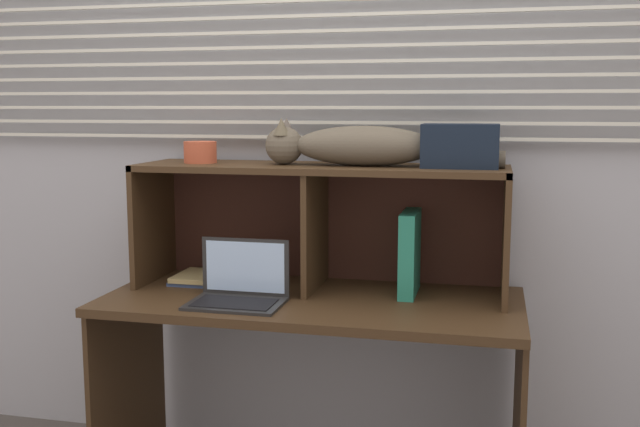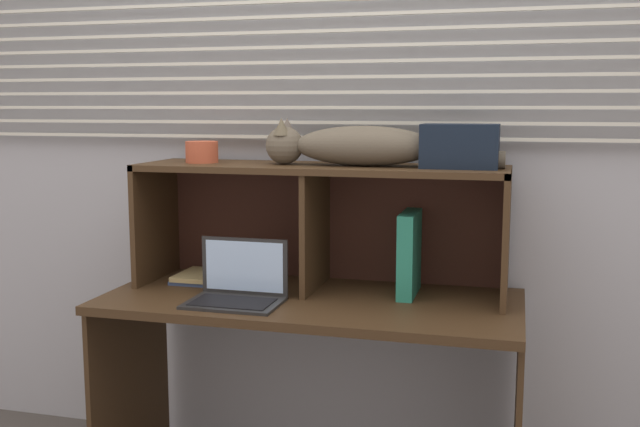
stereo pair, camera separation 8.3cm
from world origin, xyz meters
name	(u,v)px [view 2 (the right image)]	position (x,y,z in m)	size (l,w,h in m)	color
back_panel_with_blinds	(336,131)	(0.00, 0.55, 1.26)	(4.40, 0.08, 2.50)	#A9ACB4
desk	(311,336)	(0.00, 0.20, 0.57)	(1.41, 0.62, 0.71)	#3E2A18
hutch_shelf_unit	(322,202)	(0.00, 0.36, 1.01)	(1.29, 0.36, 0.44)	#3E2A18
cat	(355,146)	(0.12, 0.32, 1.21)	(0.82, 0.17, 0.16)	brown
laptop	(238,289)	(-0.22, 0.08, 0.75)	(0.31, 0.21, 0.20)	#252525
binder_upright	(409,253)	(0.32, 0.32, 0.85)	(0.05, 0.23, 0.29)	#268469
book_stack	(204,277)	(-0.45, 0.32, 0.72)	(0.20, 0.21, 0.03)	#384D7A
small_basket	(202,152)	(-0.44, 0.32, 1.18)	(0.12, 0.12, 0.08)	#BC5134
storage_box	(460,146)	(0.48, 0.32, 1.22)	(0.25, 0.16, 0.14)	black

